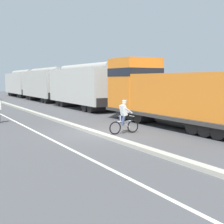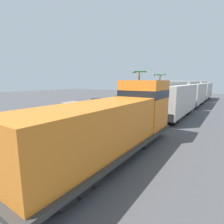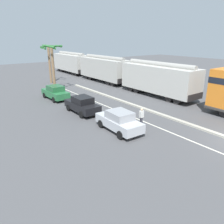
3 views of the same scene
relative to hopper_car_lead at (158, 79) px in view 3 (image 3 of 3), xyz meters
The scene contains 11 objects.
median_curb 8.55m from the hopper_car_lead, 129.22° to the right, with size 0.36×36.00×0.16m, color #B2AD9E.
lane_stripe 10.22m from the hopper_car_lead, 139.93° to the right, with size 0.14×36.00×0.01m, color silver.
hopper_car_lead is the anchor object (origin of this frame).
hopper_car_middle 11.60m from the hopper_car_lead, 90.00° to the left, with size 2.90×10.60×4.18m.
hopper_car_trailing 23.20m from the hopper_car_lead, 90.00° to the left, with size 2.90×10.60×4.18m.
parked_car_silver 12.07m from the hopper_car_lead, 152.16° to the right, with size 1.97×4.27×1.62m.
parked_car_black 10.81m from the hopper_car_lead, behind, with size 1.85×4.21×1.62m.
parked_car_green 12.47m from the hopper_car_lead, 150.48° to the left, with size 1.94×4.26×1.62m.
palm_tree_near 13.82m from the hopper_car_lead, 132.93° to the left, with size 2.67×2.76×6.22m.
palm_tree_far 17.69m from the hopper_car_lead, 114.82° to the left, with size 2.36×2.23×5.90m.
pedestrian_by_cars 10.76m from the hopper_car_lead, 144.97° to the right, with size 0.34×0.22×1.62m.
Camera 3 is at (-15.18, -5.35, 6.88)m, focal length 35.00 mm.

